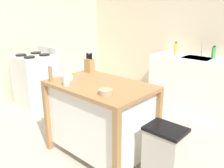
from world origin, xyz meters
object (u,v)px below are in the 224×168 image
pepper_grinder (50,73)px  bottle_hand_soap (214,53)px  kitchen_island (100,116)px  bottle_dish_soap (176,49)px  stove (35,80)px  knife_block (89,65)px  bowl_stoneware_deep (67,78)px  drinking_cup (66,80)px  trash_bin (164,157)px  sink_faucet (202,50)px  bowl_ceramic_wide (106,92)px

pepper_grinder → bottle_hand_soap: bearing=69.1°
kitchen_island → bottle_dish_soap: size_ratio=5.04×
stove → knife_block: bearing=-2.0°
kitchen_island → stove: 1.97m
kitchen_island → bowl_stoneware_deep: (-0.39, -0.14, 0.41)m
bowl_stoneware_deep → bottle_hand_soap: 2.41m
knife_block → bottle_hand_soap: size_ratio=1.21×
stove → bottle_dish_soap: bearing=43.2°
drinking_cup → trash_bin: size_ratio=0.18×
drinking_cup → trash_bin: (1.04, 0.31, -0.62)m
kitchen_island → bottle_dish_soap: bottle_dish_soap is taller
sink_faucet → bowl_stoneware_deep: bearing=-104.8°
kitchen_island → bottle_hand_soap: size_ratio=5.54×
sink_faucet → bottle_dish_soap: bearing=-153.6°
knife_block → sink_faucet: knife_block is taller
sink_faucet → bottle_hand_soap: sink_faucet is taller
sink_faucet → bottle_dish_soap: (-0.38, -0.19, -0.00)m
bowl_stoneware_deep → trash_bin: bowl_stoneware_deep is taller
kitchen_island → knife_block: bearing=149.2°
kitchen_island → drinking_cup: (-0.22, -0.28, 0.45)m
kitchen_island → drinking_cup: 0.57m
bowl_ceramic_wide → pepper_grinder: (-0.76, -0.10, 0.06)m
bowl_ceramic_wide → pepper_grinder: pepper_grinder is taller
kitchen_island → bowl_ceramic_wide: size_ratio=8.39×
kitchen_island → bowl_ceramic_wide: (0.28, -0.20, 0.42)m
knife_block → sink_faucet: bearing=70.3°
pepper_grinder → knife_block: bearing=88.5°
pepper_grinder → trash_bin: 1.49m
knife_block → sink_faucet: (0.69, 1.92, 0.04)m
knife_block → kitchen_island: bearing=-30.8°
knife_block → bowl_ceramic_wide: size_ratio=1.83×
pepper_grinder → stove: (-1.47, 0.63, -0.51)m
bowl_stoneware_deep → pepper_grinder: (-0.09, -0.17, 0.07)m
knife_block → drinking_cup: 0.61m
kitchen_island → bottle_hand_soap: bottle_hand_soap is taller
knife_block → bowl_stoneware_deep: bearing=-80.3°
bowl_ceramic_wide → stove: bearing=166.7°
knife_block → trash_bin: (1.28, -0.25, -0.66)m
pepper_grinder → stove: 1.68m
kitchen_island → pepper_grinder: 0.74m
kitchen_island → bottle_hand_soap: (0.45, 2.12, 0.50)m
knife_block → trash_bin: size_ratio=0.40×
trash_bin → bottle_hand_soap: bearing=100.1°
bowl_ceramic_wide → knife_block: bearing=147.4°
sink_faucet → drinking_cup: bearing=-100.2°
knife_block → stove: 1.57m
sink_faucet → stove: 2.92m
bowl_stoneware_deep → trash_bin: size_ratio=0.21×
kitchen_island → stove: (-1.95, 0.33, -0.04)m
drinking_cup → bottle_dish_soap: bottle_dish_soap is taller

